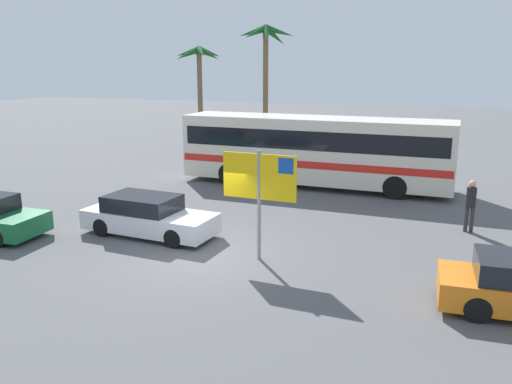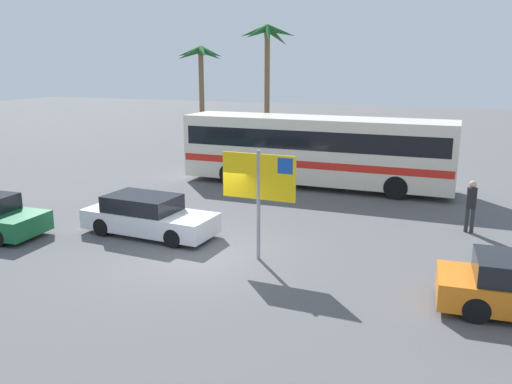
{
  "view_description": "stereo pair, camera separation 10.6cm",
  "coord_description": "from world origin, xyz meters",
  "px_view_note": "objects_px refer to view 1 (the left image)",
  "views": [
    {
      "loc": [
        6.7,
        -12.75,
        5.52
      ],
      "look_at": [
        0.48,
        3.25,
        1.3
      ],
      "focal_mm": 36.57,
      "sensor_mm": 36.0,
      "label": 1
    },
    {
      "loc": [
        6.8,
        -12.71,
        5.52
      ],
      "look_at": [
        0.48,
        3.25,
        1.3
      ],
      "focal_mm": 36.57,
      "sensor_mm": 36.0,
      "label": 2
    }
  ],
  "objects_px": {
    "ferry_sign": "(261,181)",
    "car_white": "(148,216)",
    "bus_front_coach": "(315,148)",
    "pedestrian_by_bus": "(471,202)"
  },
  "relations": [
    {
      "from": "car_white",
      "to": "pedestrian_by_bus",
      "type": "bearing_deg",
      "value": 25.71
    },
    {
      "from": "ferry_sign",
      "to": "car_white",
      "type": "distance_m",
      "value": 4.65
    },
    {
      "from": "bus_front_coach",
      "to": "pedestrian_by_bus",
      "type": "height_order",
      "value": "bus_front_coach"
    },
    {
      "from": "bus_front_coach",
      "to": "car_white",
      "type": "bearing_deg",
      "value": -109.92
    },
    {
      "from": "bus_front_coach",
      "to": "ferry_sign",
      "type": "xyz_separation_m",
      "value": [
        1.02,
        -9.7,
        0.54
      ]
    },
    {
      "from": "bus_front_coach",
      "to": "pedestrian_by_bus",
      "type": "relative_size",
      "value": 6.89
    },
    {
      "from": "car_white",
      "to": "pedestrian_by_bus",
      "type": "height_order",
      "value": "pedestrian_by_bus"
    },
    {
      "from": "pedestrian_by_bus",
      "to": "ferry_sign",
      "type": "bearing_deg",
      "value": -44.36
    },
    {
      "from": "ferry_sign",
      "to": "pedestrian_by_bus",
      "type": "relative_size",
      "value": 1.8
    },
    {
      "from": "pedestrian_by_bus",
      "to": "car_white",
      "type": "bearing_deg",
      "value": -62.57
    }
  ]
}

